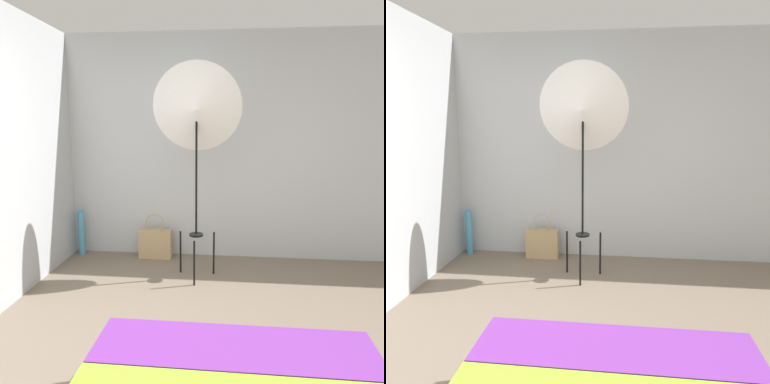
# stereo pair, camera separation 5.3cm
# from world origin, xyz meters

# --- Properties ---
(wall_back) EXTENTS (8.00, 0.05, 2.60)m
(wall_back) POSITION_xyz_m (0.00, 2.52, 1.30)
(wall_back) COLOR #B7BCC1
(wall_back) RESTS_ON ground_plane
(photo_umbrella) EXTENTS (0.89, 0.39, 2.18)m
(photo_umbrella) POSITION_xyz_m (-0.21, 1.83, 1.72)
(photo_umbrella) COLOR black
(photo_umbrella) RESTS_ON ground_plane
(tote_bag) EXTENTS (0.38, 0.13, 0.54)m
(tote_bag) POSITION_xyz_m (-0.75, 2.35, 0.18)
(tote_bag) COLOR tan
(tote_bag) RESTS_ON ground_plane
(paper_roll) EXTENTS (0.07, 0.07, 0.55)m
(paper_roll) POSITION_xyz_m (-1.67, 2.38, 0.27)
(paper_roll) COLOR #4CA3D1
(paper_roll) RESTS_ON ground_plane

